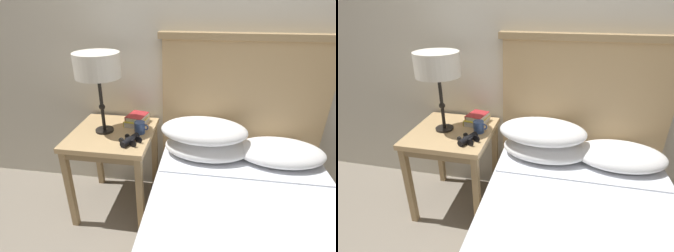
% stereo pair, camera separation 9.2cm
% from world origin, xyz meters
% --- Properties ---
extents(wall_back, '(8.00, 0.06, 2.60)m').
position_xyz_m(wall_back, '(0.00, 1.08, 1.30)').
color(wall_back, beige).
rests_on(wall_back, ground_plane).
extents(nightstand, '(0.58, 0.58, 0.68)m').
position_xyz_m(nightstand, '(-0.68, 0.73, 0.59)').
color(nightstand, tan).
rests_on(nightstand, ground_plane).
extents(bed, '(1.25, 1.78, 1.34)m').
position_xyz_m(bed, '(0.23, 0.26, 0.32)').
color(bed, olive).
rests_on(bed, ground_plane).
extents(table_lamp, '(0.30, 0.30, 0.56)m').
position_xyz_m(table_lamp, '(-0.74, 0.74, 1.14)').
color(table_lamp, black).
rests_on(table_lamp, nightstand).
extents(book_on_nightstand, '(0.17, 0.20, 0.04)m').
position_xyz_m(book_on_nightstand, '(-0.54, 0.89, 0.70)').
color(book_on_nightstand, silver).
rests_on(book_on_nightstand, nightstand).
extents(book_stacked_on_top, '(0.16, 0.18, 0.03)m').
position_xyz_m(book_stacked_on_top, '(-0.54, 0.90, 0.73)').
color(book_stacked_on_top, silver).
rests_on(book_stacked_on_top, book_on_nightstand).
extents(binoculars_pair, '(0.16, 0.16, 0.05)m').
position_xyz_m(binoculars_pair, '(-0.51, 0.59, 0.70)').
color(binoculars_pair, black).
rests_on(binoculars_pair, nightstand).
extents(coffee_mug, '(0.10, 0.08, 0.08)m').
position_xyz_m(coffee_mug, '(-0.48, 0.75, 0.72)').
color(coffee_mug, '#334C84').
rests_on(coffee_mug, nightstand).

